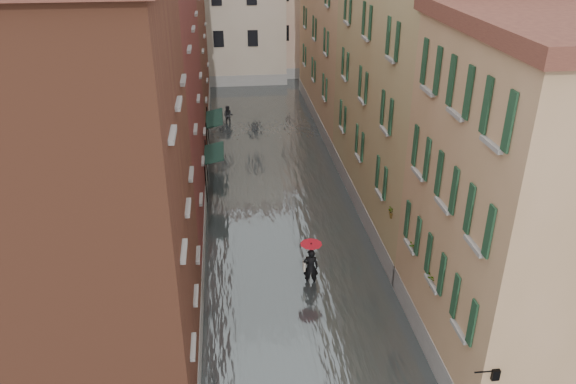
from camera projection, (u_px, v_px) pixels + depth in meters
ground at (306, 328)px, 21.72m from camera, size 120.00×120.00×0.00m
floodwater at (275, 182)px, 33.24m from camera, size 10.00×60.00×0.20m
building_left_near at (82, 216)px, 16.33m from camera, size 6.00×8.00×13.00m
building_left_mid at (133, 107)px, 26.22m from camera, size 6.00×14.00×12.50m
building_left_far at (160, 31)px, 39.22m from camera, size 6.00×16.00×14.00m
building_right_near at (532, 212)px, 18.10m from camera, size 6.00×8.00×11.50m
building_right_mid at (423, 92)px, 27.54m from camera, size 6.00×14.00×13.00m
building_right_far at (355, 44)px, 41.21m from camera, size 6.00×16.00×11.50m
building_end_cream at (217, 7)px, 52.30m from camera, size 12.00×9.00×13.00m
building_end_pink at (309, 8)px, 55.22m from camera, size 10.00×9.00×12.00m
awning_near at (213, 154)px, 30.98m from camera, size 1.09×2.75×2.80m
awning_far at (214, 119)px, 36.20m from camera, size 1.09×3.29×2.80m
wall_lantern at (494, 373)px, 15.49m from camera, size 0.71×0.22×0.35m
window_planters at (414, 237)px, 21.02m from camera, size 0.59×5.75×0.84m
pedestrian_main at (311, 261)px, 23.70m from camera, size 0.93×0.93×2.06m
pedestrian_far at (228, 116)px, 42.14m from camera, size 0.85×0.74×1.51m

